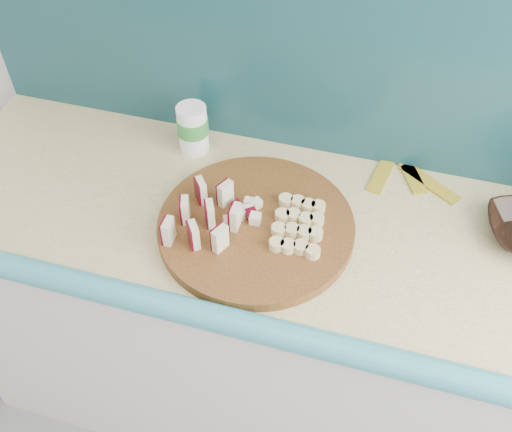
{
  "coord_description": "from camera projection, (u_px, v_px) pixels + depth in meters",
  "views": [
    {
      "loc": [
        0.09,
        0.61,
        1.91
      ],
      "look_at": [
        -0.16,
        1.46,
        0.96
      ],
      "focal_mm": 40.0,
      "sensor_mm": 36.0,
      "label": 1
    }
  ],
  "objects": [
    {
      "name": "backsplash",
      "position": [
        404.0,
        79.0,
        1.32
      ],
      "size": [
        2.2,
        0.02,
        0.5
      ],
      "primitive_type": "cube",
      "color": "teal",
      "rests_on": "kitchen_counter"
    },
    {
      "name": "banana_peel",
      "position": [
        407.0,
        175.0,
        1.46
      ],
      "size": [
        0.23,
        0.19,
        0.01
      ],
      "rotation": [
        0.0,
        0.0,
        0.27
      ],
      "color": "gold",
      "rests_on": "kitchen_counter"
    },
    {
      "name": "apple_wedges",
      "position": [
        204.0,
        216.0,
        1.28
      ],
      "size": [
        0.15,
        0.19,
        0.06
      ],
      "color": "beige",
      "rests_on": "cutting_board"
    },
    {
      "name": "banana_slices",
      "position": [
        298.0,
        225.0,
        1.29
      ],
      "size": [
        0.13,
        0.18,
        0.02
      ],
      "color": "#DAC485",
      "rests_on": "cutting_board"
    },
    {
      "name": "cutting_board",
      "position": [
        256.0,
        226.0,
        1.32
      ],
      "size": [
        0.5,
        0.5,
        0.03
      ],
      "primitive_type": "cylinder",
      "rotation": [
        0.0,
        0.0,
        0.09
      ],
      "color": "#42250E",
      "rests_on": "kitchen_counter"
    },
    {
      "name": "kitchen_counter",
      "position": [
        347.0,
        341.0,
        1.65
      ],
      "size": [
        2.2,
        0.63,
        0.91
      ],
      "color": "silver",
      "rests_on": "ground"
    },
    {
      "name": "canister",
      "position": [
        193.0,
        128.0,
        1.48
      ],
      "size": [
        0.08,
        0.08,
        0.13
      ],
      "rotation": [
        0.0,
        0.0,
        -0.26
      ],
      "color": "white",
      "rests_on": "kitchen_counter"
    },
    {
      "name": "apple_chunks",
      "position": [
        243.0,
        217.0,
        1.31
      ],
      "size": [
        0.06,
        0.08,
        0.02
      ],
      "color": "#F6EBC5",
      "rests_on": "cutting_board"
    }
  ]
}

